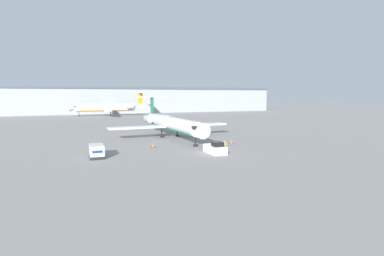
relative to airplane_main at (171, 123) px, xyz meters
name	(u,v)px	position (x,y,z in m)	size (l,w,h in m)	color
ground_plane	(213,154)	(0.79, -20.32, -3.23)	(600.00, 600.00, 0.00)	gray
terminal_building	(116,100)	(0.79, 99.68, 3.69)	(180.00, 16.80, 13.79)	#9EA3AD
airplane_main	(171,123)	(0.00, 0.00, 0.00)	(27.49, 31.59, 9.09)	silver
pushback_tug	(215,149)	(1.22, -20.13, -2.47)	(2.30, 4.59, 2.00)	silver
luggage_cart	(97,151)	(-17.04, -16.72, -2.23)	(2.04, 3.68, 2.00)	#232326
worker_near_tug	(224,146)	(3.20, -19.64, -2.24)	(0.40, 0.26, 1.87)	#232838
worker_by_wing	(206,133)	(8.11, -1.35, -2.33)	(0.40, 0.24, 1.72)	#232838
traffic_cone_left	(153,146)	(-6.83, -11.16, -2.91)	(0.71, 0.71, 0.67)	black
traffic_cone_right	(231,142)	(8.41, -12.65, -2.85)	(0.71, 0.71, 0.79)	black
airplane_parked_far_left	(108,108)	(-5.34, 77.56, 0.58)	(32.43, 31.21, 10.64)	white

